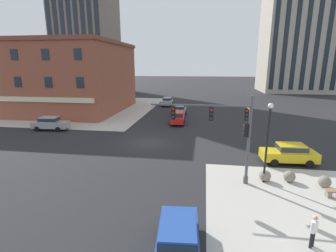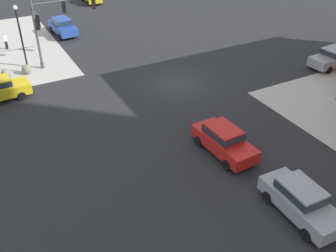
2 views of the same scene
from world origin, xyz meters
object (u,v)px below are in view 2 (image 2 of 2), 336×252
car_cross_eastbound (62,26)px  traffic_signal_main (51,22)px  car_main_mid (334,57)px  bollard_sphere_curb_a (27,69)px  street_lamp_corner_near (20,32)px  car_main_northbound_far (301,200)px  bollard_sphere_curb_b (6,74)px  car_main_southbound_far (224,139)px  pedestrian_at_curb (5,40)px

car_cross_eastbound → traffic_signal_main: bearing=71.5°
car_main_mid → traffic_signal_main: bearing=-28.6°
traffic_signal_main → bollard_sphere_curb_a: bearing=7.0°
bollard_sphere_curb_a → street_lamp_corner_near: bearing=-123.6°
car_main_northbound_far → car_main_mid: 19.28m
bollard_sphere_curb_a → bollard_sphere_curb_b: (1.68, 0.14, 0.00)m
bollard_sphere_curb_b → street_lamp_corner_near: (-1.82, -0.35, 3.11)m
car_main_southbound_far → car_cross_eastbound: 25.21m
traffic_signal_main → car_main_southbound_far: size_ratio=1.52×
bollard_sphere_curb_a → pedestrian_at_curb: bearing=-85.1°
traffic_signal_main → bollard_sphere_curb_b: 5.66m
car_main_northbound_far → bollard_sphere_curb_b: bearing=-66.1°
car_main_southbound_far → car_main_mid: same height
bollard_sphere_curb_b → car_cross_eastbound: 10.89m
bollard_sphere_curb_b → street_lamp_corner_near: size_ratio=0.14×
car_main_southbound_far → bollard_sphere_curb_b: bearing=-59.9°
traffic_signal_main → car_cross_eastbound: traffic_signal_main is taller
car_main_mid → car_main_northbound_far: bearing=37.5°
bollard_sphere_curb_b → car_main_southbound_far: bearing=120.1°
traffic_signal_main → pedestrian_at_curb: 7.72m
car_cross_eastbound → car_main_mid: 26.57m
car_cross_eastbound → pedestrian_at_curb: bearing=14.4°
car_main_northbound_far → pedestrian_at_curb: bearing=-73.1°
pedestrian_at_curb → bollard_sphere_curb_a: bearing=94.9°
car_cross_eastbound → car_main_mid: bearing=133.6°
bollard_sphere_curb_a → bollard_sphere_curb_b: same height
bollard_sphere_curb_b → street_lamp_corner_near: 3.62m
traffic_signal_main → bollard_sphere_curb_a: (2.74, 0.34, -3.51)m
traffic_signal_main → car_cross_eastbound: 8.77m
traffic_signal_main → car_main_mid: size_ratio=1.51×
street_lamp_corner_near → car_main_mid: street_lamp_corner_near is taller
bollard_sphere_curb_b → car_main_mid: (-25.36, 10.94, 0.52)m
car_main_mid → pedestrian_at_curb: bearing=-36.1°
pedestrian_at_curb → car_main_mid: bearing=143.9°
pedestrian_at_curb → bollard_sphere_curb_b: bearing=80.7°
bollard_sphere_curb_a → bollard_sphere_curb_b: 1.68m
traffic_signal_main → bollard_sphere_curb_a: size_ratio=8.48×
bollard_sphere_curb_a → car_main_southbound_far: bearing=115.5°
car_main_northbound_far → car_cross_eastbound: 31.12m
car_main_southbound_far → street_lamp_corner_near: bearing=-65.2°
pedestrian_at_curb → car_main_mid: 30.03m
street_lamp_corner_near → car_cross_eastbound: 9.85m
car_main_northbound_far → car_main_southbound_far: same height
car_cross_eastbound → bollard_sphere_curb_b: bearing=49.7°
bollard_sphere_curb_b → car_main_northbound_far: car_main_northbound_far is taller
car_main_southbound_far → pedestrian_at_curb: bearing=-69.9°
car_main_mid → car_cross_eastbound: bearing=-46.4°
street_lamp_corner_near → bollard_sphere_curb_b: bearing=10.8°
bollard_sphere_curb_a → car_cross_eastbound: bearing=-123.3°
car_main_mid → bollard_sphere_curb_a: bearing=-25.1°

